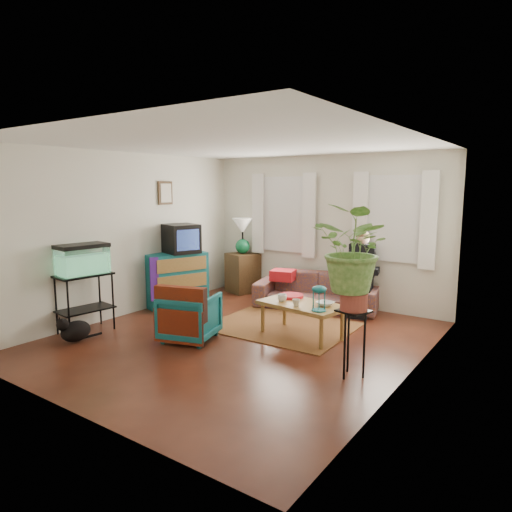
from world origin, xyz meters
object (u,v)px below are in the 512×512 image
Objects in this scene: armchair at (190,314)px; plant_stand at (352,343)px; aquarium_stand at (85,303)px; dresser at (176,279)px; side_table at (243,273)px; coffee_table at (301,320)px; sofa at (316,285)px.

plant_stand is (2.30, 0.10, 0.02)m from armchair.
aquarium_stand is 1.57m from armchair.
dresser reaches higher than aquarium_stand.
dresser is at bearing -56.10° from armchair.
plant_stand reaches higher than armchair.
dresser reaches higher than side_table.
plant_stand is (1.11, -0.85, 0.14)m from coffee_table.
aquarium_stand is at bearing -96.06° from side_table.
coffee_table is at bearing 38.18° from aquarium_stand.
aquarium_stand reaches higher than side_table.
side_table is 0.74× the size of dresser.
side_table reaches higher than coffee_table.
sofa reaches higher than armchair.
dresser is at bearing 97.07° from aquarium_stand.
sofa is 2.51m from armchair.
armchair is at bearing -19.63° from dresser.
aquarium_stand is 0.73× the size of coffee_table.
plant_stand is at bearing 3.77° from dresser.
side_table is (-1.75, 0.26, -0.02)m from sofa.
sofa reaches higher than plant_stand.
aquarium_stand is at bearing -139.04° from sofa.
side_table is 2.87m from coffee_table.
sofa is at bearing -8.50° from side_table.
armchair reaches higher than coffee_table.
sofa is 2.84m from plant_stand.
aquarium_stand reaches higher than plant_stand.
sofa is 2.43m from dresser.
coffee_table is at bearing 14.97° from dresser.
armchair is at bearing -67.78° from side_table.
sofa is at bearing 62.71° from aquarium_stand.
coffee_table is 1.41m from plant_stand.
armchair is (1.44, -1.19, -0.11)m from dresser.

